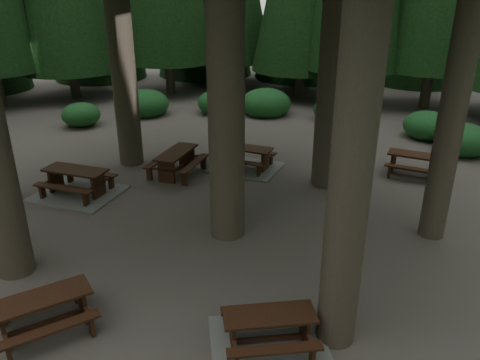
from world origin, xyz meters
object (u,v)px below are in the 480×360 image
at_px(picnic_table_b, 177,159).
at_px(picnic_table_d, 414,161).
at_px(picnic_table_e, 43,308).
at_px(picnic_table_c, 246,161).
at_px(picnic_table_a, 269,336).
at_px(picnic_table_f, 77,186).

xyz_separation_m(picnic_table_b, picnic_table_d, (7.09, 2.76, -0.05)).
xyz_separation_m(picnic_table_b, picnic_table_e, (1.37, -7.36, -0.04)).
bearing_deg(picnic_table_c, picnic_table_b, -142.68).
bearing_deg(picnic_table_c, picnic_table_d, 17.44).
distance_m(picnic_table_a, picnic_table_b, 8.13).
height_order(picnic_table_a, picnic_table_c, picnic_table_c).
relative_size(picnic_table_e, picnic_table_f, 0.88).
distance_m(picnic_table_a, picnic_table_f, 8.11).
bearing_deg(picnic_table_b, picnic_table_c, -56.93).
distance_m(picnic_table_c, picnic_table_e, 8.70).
bearing_deg(picnic_table_e, picnic_table_b, 46.97).
bearing_deg(picnic_table_d, picnic_table_c, -160.45).
bearing_deg(picnic_table_b, picnic_table_f, 139.03).
xyz_separation_m(picnic_table_b, picnic_table_f, (-1.96, -2.44, -0.25)).
height_order(picnic_table_c, picnic_table_e, picnic_table_c).
bearing_deg(picnic_table_e, picnic_table_a, -37.42).
bearing_deg(picnic_table_d, picnic_table_b, -154.58).
xyz_separation_m(picnic_table_a, picnic_table_c, (-3.33, 7.57, 0.03)).
bearing_deg(picnic_table_f, picnic_table_c, 41.91).
xyz_separation_m(picnic_table_a, picnic_table_e, (-3.83, -1.11, 0.26)).
relative_size(picnic_table_c, picnic_table_f, 0.92).
relative_size(picnic_table_b, picnic_table_c, 0.83).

